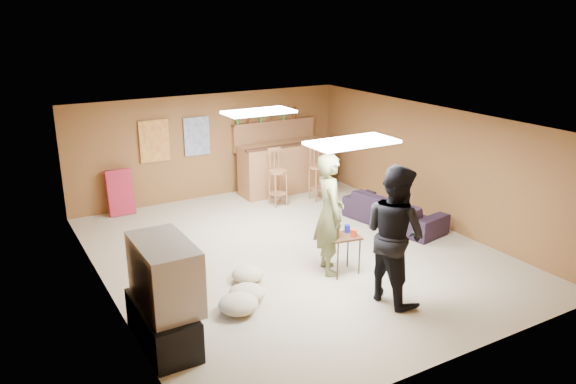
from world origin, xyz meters
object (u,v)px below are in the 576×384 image
person_olive (329,214)px  person_black (395,234)px  sofa (394,211)px  tv_body (165,274)px  bar_counter (284,168)px  tray_table (343,254)px

person_olive → person_black: (0.26, -1.17, 0.04)m
person_olive → sofa: (2.15, 1.00, -0.65)m
tv_body → bar_counter: 6.09m
bar_counter → tv_body: bearing=-133.0°
person_olive → tray_table: size_ratio=3.01×
bar_counter → person_black: (-1.13, -4.97, 0.42)m
tv_body → person_olive: 2.83m
tray_table → tv_body: bearing=-170.9°
tv_body → bar_counter: tv_body is taller
bar_counter → person_black: 5.12m
sofa → tray_table: bearing=109.8°
bar_counter → person_black: bearing=-102.8°
tv_body → bar_counter: bearing=47.0°
tv_body → person_olive: person_olive is taller
tv_body → bar_counter: size_ratio=0.55×
tray_table → sofa: bearing=30.6°
tv_body → tray_table: size_ratio=1.78×
tv_body → sofa: 5.21m
tv_body → sofa: tv_body is taller
bar_counter → person_olive: bearing=-110.1°
tray_table → person_black: bearing=-82.9°
person_black → sofa: bearing=-46.7°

